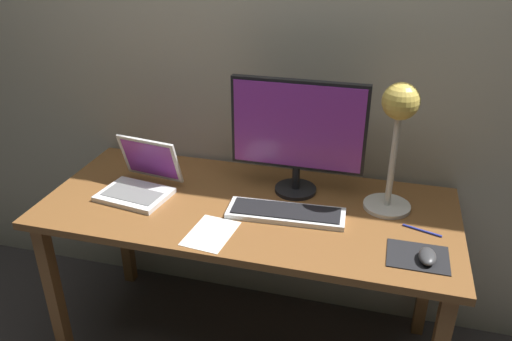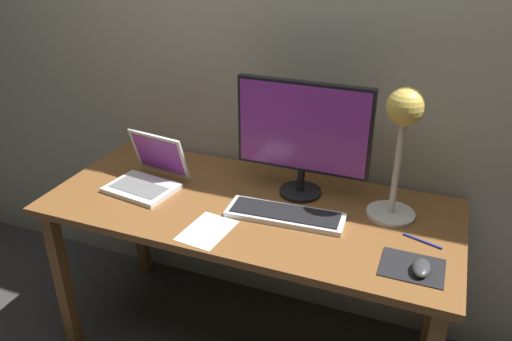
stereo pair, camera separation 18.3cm
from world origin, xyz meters
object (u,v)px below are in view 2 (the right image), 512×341
monitor (303,132)px  laptop (150,172)px  pen (422,241)px  mouse (421,268)px  desk_lamp (402,129)px  keyboard_main (285,215)px

monitor → laptop: size_ratio=1.74×
monitor → pen: (0.49, -0.17, -0.26)m
mouse → pen: bearing=93.2°
desk_lamp → mouse: size_ratio=5.17×
desk_lamp → pen: 0.39m
desk_lamp → mouse: desk_lamp is taller
desk_lamp → pen: size_ratio=3.55×
laptop → mouse: bearing=-10.1°
monitor → mouse: monitor is taller
laptop → pen: (1.10, -0.02, -0.06)m
keyboard_main → pen: (0.49, 0.02, -0.01)m
pen → laptop: bearing=179.0°
keyboard_main → laptop: laptop is taller
keyboard_main → laptop: (-0.61, 0.04, 0.05)m
keyboard_main → desk_lamp: (0.36, 0.16, 0.34)m
mouse → pen: (-0.01, 0.18, -0.02)m
monitor → pen: 0.59m
keyboard_main → desk_lamp: 0.52m
mouse → desk_lamp: bearing=113.7°
laptop → keyboard_main: bearing=-3.8°
monitor → desk_lamp: desk_lamp is taller
mouse → pen: size_ratio=0.69×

